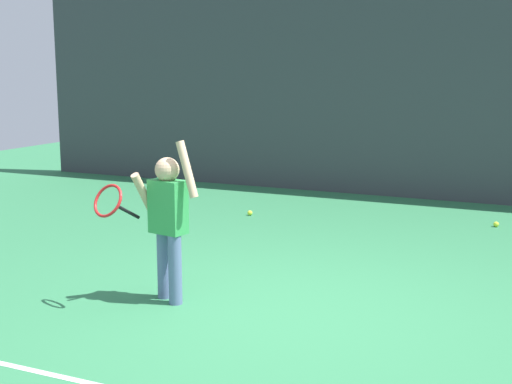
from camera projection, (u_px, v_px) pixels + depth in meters
name	position (u px, v px, depth m)	size (l,w,h in m)	color
ground_plane	(285.00, 313.00, 5.50)	(20.00, 20.00, 0.00)	#2D7247
back_fence_windscreen	(424.00, 70.00, 9.96)	(13.20, 0.08, 3.74)	#383D42
fence_post_0	(66.00, 65.00, 12.60)	(0.09, 0.09, 3.89)	slate
fence_post_1	(286.00, 65.00, 10.87)	(0.09, 0.09, 3.89)	slate
tennis_player	(166.00, 216.00, 5.67)	(0.80, 0.57, 1.35)	slate
tennis_ball_1	(496.00, 224.00, 8.46)	(0.07, 0.07, 0.07)	#CCE033
tennis_ball_2	(250.00, 213.00, 9.11)	(0.07, 0.07, 0.07)	#CCE033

